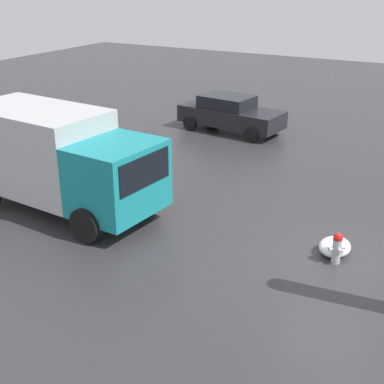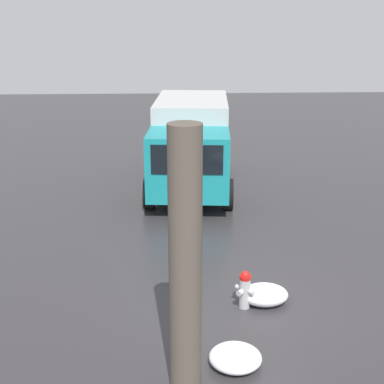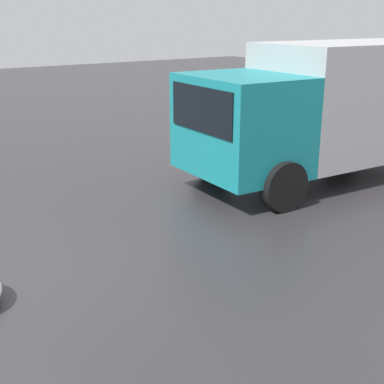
% 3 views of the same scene
% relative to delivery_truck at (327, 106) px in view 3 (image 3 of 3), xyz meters
% --- Properties ---
extents(delivery_truck, '(6.00, 2.92, 2.78)m').
position_rel_delivery_truck_xyz_m(delivery_truck, '(0.00, 0.00, 0.00)').
color(delivery_truck, teal).
rests_on(delivery_truck, ground_plane).
extents(pedestrian, '(0.39, 0.39, 1.80)m').
position_rel_delivery_truck_xyz_m(pedestrian, '(-1.50, -0.41, -0.53)').
color(pedestrian, '#23232D').
rests_on(pedestrian, ground_plane).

